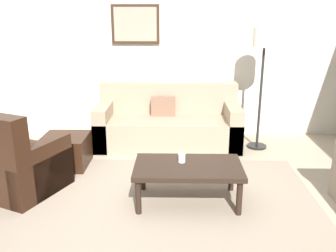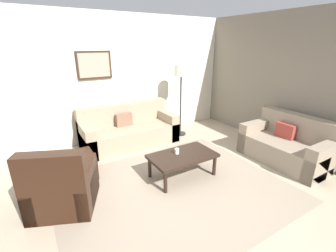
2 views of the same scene
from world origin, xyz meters
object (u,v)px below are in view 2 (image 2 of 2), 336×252
at_px(couch_main, 128,130).
at_px(cup, 177,151).
at_px(ottoman, 77,166).
at_px(coffee_table, 183,157).
at_px(couch_loveseat, 289,146).
at_px(framed_artwork, 94,65).
at_px(lamp_standing, 181,78).
at_px(armchair_leather, 62,189).

height_order(couch_main, cup, couch_main).
xyz_separation_m(ottoman, cup, (1.47, -0.83, 0.26)).
distance_m(ottoman, coffee_table, 1.79).
relative_size(couch_loveseat, coffee_table, 1.42).
bearing_deg(framed_artwork, ottoman, -120.79).
bearing_deg(couch_loveseat, lamp_standing, 114.88).
bearing_deg(lamp_standing, cup, -125.90).
bearing_deg(lamp_standing, ottoman, -164.28).
xyz_separation_m(ottoman, lamp_standing, (2.60, 0.73, 1.21)).
xyz_separation_m(couch_main, cup, (0.17, -1.75, 0.16)).
relative_size(couch_loveseat, lamp_standing, 0.92).
xyz_separation_m(ottoman, coffee_table, (1.54, -0.91, 0.16)).
distance_m(ottoman, lamp_standing, 2.96).
height_order(couch_main, armchair_leather, armchair_leather).
bearing_deg(armchair_leather, couch_loveseat, -10.37).
bearing_deg(couch_loveseat, coffee_table, 164.74).
bearing_deg(couch_loveseat, cup, 163.25).
distance_m(couch_loveseat, cup, 2.26).
xyz_separation_m(armchair_leather, cup, (1.80, -0.07, 0.15)).
distance_m(couch_main, ottoman, 1.59).
distance_m(coffee_table, cup, 0.14).
relative_size(couch_main, lamp_standing, 1.22).
relative_size(ottoman, lamp_standing, 0.33).
bearing_deg(lamp_standing, couch_main, 171.89).
bearing_deg(couch_loveseat, armchair_leather, 169.63).
height_order(armchair_leather, lamp_standing, lamp_standing).
xyz_separation_m(couch_main, lamp_standing, (1.31, -0.19, 1.11)).
xyz_separation_m(armchair_leather, framed_artwork, (1.13, 2.09, 1.42)).
xyz_separation_m(coffee_table, cup, (-0.06, 0.08, 0.10)).
height_order(coffee_table, framed_artwork, framed_artwork).
xyz_separation_m(couch_loveseat, coffee_table, (-2.10, 0.57, 0.06)).
bearing_deg(coffee_table, ottoman, 149.31).
height_order(couch_main, coffee_table, couch_main).
xyz_separation_m(cup, lamp_standing, (1.13, 1.57, 0.95)).
distance_m(armchair_leather, cup, 1.81).
height_order(couch_loveseat, framed_artwork, framed_artwork).
distance_m(coffee_table, framed_artwork, 2.73).
relative_size(couch_main, armchair_leather, 1.97).
bearing_deg(ottoman, framed_artwork, 59.21).
relative_size(armchair_leather, ottoman, 1.88).
height_order(armchair_leather, coffee_table, armchair_leather).
bearing_deg(ottoman, cup, -29.52).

